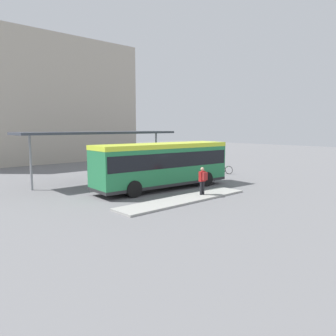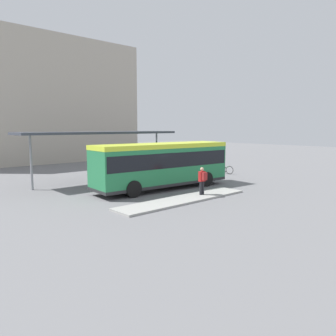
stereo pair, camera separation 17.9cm
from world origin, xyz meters
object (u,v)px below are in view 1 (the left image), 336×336
Objects in this scene: bicycle_green at (224,169)px; bicycle_orange at (218,169)px; city_bus at (163,163)px; pedestrian_waiting at (203,179)px; potted_planter_near_shelter at (173,169)px.

bicycle_green reaches higher than bicycle_orange.
bicycle_green is 1.06× the size of bicycle_orange.
bicycle_orange is at bearing 19.54° from city_bus.
bicycle_orange is (9.25, 6.22, -0.74)m from pedestrian_waiting.
potted_planter_near_shelter is (-5.25, 0.77, 0.36)m from bicycle_orange.
city_bus is at bearing -88.59° from bicycle_green.
pedestrian_waiting is 1.02× the size of bicycle_orange.
bicycle_green is (9.30, 1.87, -1.48)m from city_bus.
city_bus is 5.47m from potted_planter_near_shelter.
city_bus is 9.60m from bicycle_green.
potted_planter_near_shelter is (4.14, 3.39, -1.14)m from city_bus.
city_bus reaches higher than potted_planter_near_shelter.
bicycle_orange is (0.09, 0.74, -0.02)m from bicycle_green.
potted_planter_near_shelter reaches higher than bicycle_green.
city_bus reaches higher than bicycle_green.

